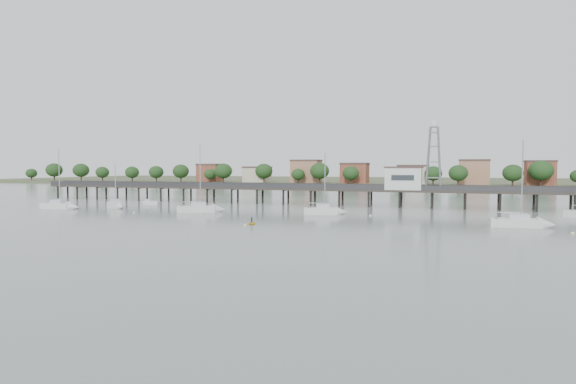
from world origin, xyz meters
name	(u,v)px	position (x,y,z in m)	size (l,w,h in m)	color
ground_plane	(158,239)	(0.00, 0.00, 0.00)	(500.00, 500.00, 0.00)	slate
pier	(299,189)	(0.00, 60.00, 3.79)	(150.00, 5.00, 5.50)	#2D2823
pier_building	(404,178)	(25.00, 60.00, 6.67)	(8.40, 5.40, 5.30)	silver
lattice_tower	(434,158)	(31.50, 60.00, 11.10)	(3.20, 3.20, 15.50)	slate
sailboat_c	(329,211)	(12.90, 38.14, 0.65)	(7.92, 4.49, 12.63)	silver
sailboat_b	(117,205)	(-35.23, 36.42, 0.66)	(6.33, 4.57, 10.48)	silver
sailboat_a	(63,206)	(-45.07, 31.13, 0.64)	(8.50, 3.10, 13.76)	silver
sailboat_d	(528,223)	(46.49, 28.48, 0.64)	(8.74, 3.35, 14.06)	silver
sailboat_f	(206,209)	(-12.09, 34.79, 0.64)	(8.98, 6.81, 14.65)	silver
white_tender	(151,203)	(-34.11, 47.81, 0.45)	(3.92, 2.03, 1.46)	silver
yellow_dinghy	(252,224)	(5.06, 18.50, 0.00)	(1.68, 0.49, 2.35)	yellow
dinghy_occupant	(252,224)	(5.06, 18.50, 0.00)	(0.36, 0.98, 0.23)	black
mooring_buoys	(253,217)	(1.01, 28.61, 0.08)	(86.39, 21.95, 0.39)	beige
far_shore	(390,181)	(0.36, 239.58, 0.95)	(500.00, 170.00, 10.40)	#475133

